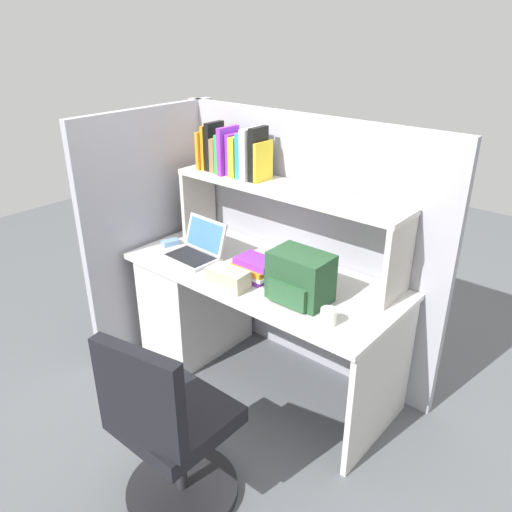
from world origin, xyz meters
name	(u,v)px	position (x,y,z in m)	size (l,w,h in m)	color
ground_plane	(261,377)	(0.00, 0.00, 0.00)	(8.00, 8.00, 0.00)	#595B60
desk	(214,300)	(-0.39, 0.00, 0.40)	(1.60, 0.70, 0.73)	silver
cubicle_partition_rear	(302,244)	(0.00, 0.38, 0.78)	(1.84, 0.05, 1.55)	#9E9EA8
cubicle_partition_left	(156,230)	(-0.85, -0.05, 0.78)	(0.05, 1.06, 1.55)	#9E9EA8
overhead_hutch	(285,204)	(0.00, 0.20, 1.08)	(1.44, 0.28, 0.45)	#BCB7AC
reference_books_on_shelf	(235,153)	(-0.38, 0.20, 1.31)	(0.47, 0.18, 0.30)	orange
laptop	(197,249)	(-0.43, -0.09, 0.78)	(0.32, 0.28, 0.22)	#B7BABF
backpack	(300,278)	(0.33, -0.11, 0.85)	(0.30, 0.22, 0.25)	#264C2D
computer_mouse	(170,243)	(-0.68, -0.07, 0.75)	(0.06, 0.10, 0.03)	#7299C6
paper_cup	(328,317)	(0.57, -0.21, 0.77)	(0.08, 0.08, 0.08)	white
tissue_box	(228,278)	(-0.03, -0.24, 0.78)	(0.22, 0.12, 0.10)	#BFB299
desk_book_stack	(255,268)	(0.01, -0.07, 0.79)	(0.23, 0.17, 0.11)	purple
office_chair	(169,436)	(0.27, -0.94, 0.39)	(0.52, 0.52, 0.93)	black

